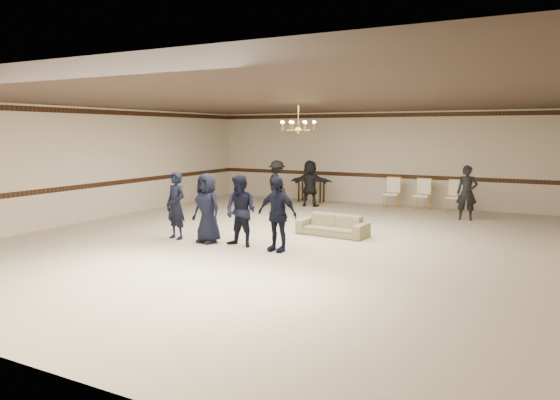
% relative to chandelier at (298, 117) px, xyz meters
% --- Properties ---
extents(room, '(12.01, 14.01, 3.21)m').
position_rel_chandelier_xyz_m(room, '(0.00, -1.00, -1.28)').
color(room, '#BDB191').
rests_on(room, ground).
extents(chair_rail, '(12.00, 0.02, 0.14)m').
position_rel_chandelier_xyz_m(chair_rail, '(0.00, 5.99, -1.88)').
color(chair_rail, '#321B0F').
rests_on(chair_rail, wall_back).
extents(crown_molding, '(12.00, 0.02, 0.14)m').
position_rel_chandelier_xyz_m(crown_molding, '(0.00, 5.99, 0.21)').
color(crown_molding, '#321B0F').
rests_on(crown_molding, wall_back).
extents(chandelier, '(0.94, 0.94, 0.89)m').
position_rel_chandelier_xyz_m(chandelier, '(0.00, 0.00, 0.00)').
color(chandelier, '#B28539').
rests_on(chandelier, ceiling).
extents(boy_a, '(0.64, 0.48, 1.59)m').
position_rel_chandelier_xyz_m(boy_a, '(-2.23, -1.98, -2.08)').
color(boy_a, black).
rests_on(boy_a, floor).
extents(boy_b, '(0.86, 0.65, 1.59)m').
position_rel_chandelier_xyz_m(boy_b, '(-1.33, -1.98, -2.08)').
color(boy_b, black).
rests_on(boy_b, floor).
extents(boy_c, '(0.82, 0.66, 1.59)m').
position_rel_chandelier_xyz_m(boy_c, '(-0.43, -1.98, -2.08)').
color(boy_c, black).
rests_on(boy_c, floor).
extents(boy_d, '(0.96, 0.46, 1.59)m').
position_rel_chandelier_xyz_m(boy_d, '(0.47, -1.98, -2.08)').
color(boy_d, black).
rests_on(boy_d, floor).
extents(settee, '(1.77, 0.81, 0.50)m').
position_rel_chandelier_xyz_m(settee, '(0.89, 0.11, -2.62)').
color(settee, '#797951').
rests_on(settee, floor).
extents(adult_left, '(1.16, 1.07, 1.57)m').
position_rel_chandelier_xyz_m(adult_left, '(-2.55, 3.67, -2.09)').
color(adult_left, black).
rests_on(adult_left, floor).
extents(adult_mid, '(1.50, 0.64, 1.57)m').
position_rel_chandelier_xyz_m(adult_mid, '(-1.65, 4.37, -2.09)').
color(adult_mid, black).
rests_on(adult_mid, floor).
extents(adult_right, '(0.62, 0.45, 1.57)m').
position_rel_chandelier_xyz_m(adult_right, '(3.45, 3.97, -2.09)').
color(adult_right, black).
rests_on(adult_right, floor).
extents(banquet_chair_left, '(0.50, 0.50, 1.01)m').
position_rel_chandelier_xyz_m(banquet_chair_left, '(0.94, 5.17, -2.37)').
color(banquet_chair_left, '#F3EBCD').
rests_on(banquet_chair_left, floor).
extents(banquet_chair_mid, '(0.52, 0.52, 1.01)m').
position_rel_chandelier_xyz_m(banquet_chair_mid, '(1.94, 5.17, -2.37)').
color(banquet_chair_mid, '#F3EBCD').
rests_on(banquet_chair_mid, floor).
extents(banquet_chair_right, '(0.52, 0.52, 1.01)m').
position_rel_chandelier_xyz_m(banquet_chair_right, '(2.94, 5.17, -2.37)').
color(banquet_chair_right, '#F3EBCD').
rests_on(banquet_chair_right, floor).
extents(console_table, '(0.96, 0.41, 0.80)m').
position_rel_chandelier_xyz_m(console_table, '(-2.06, 5.37, -2.47)').
color(console_table, black).
rests_on(console_table, floor).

